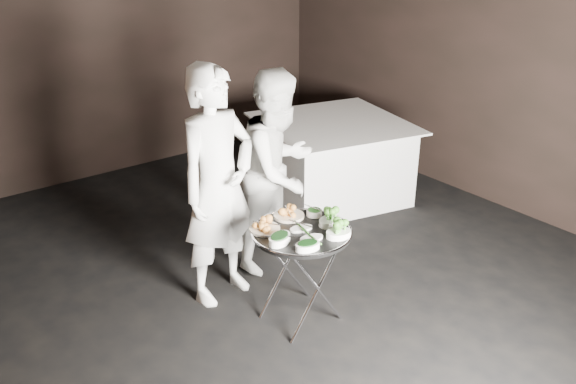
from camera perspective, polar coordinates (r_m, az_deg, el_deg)
floor at (r=4.44m, az=-1.06°, el=-12.75°), size 6.00×7.00×0.05m
wall_back at (r=6.82m, az=-19.72°, el=13.17°), size 6.00×0.05×3.00m
wall_right at (r=5.99m, az=23.17°, el=11.28°), size 0.05×7.00×3.00m
tray_stand at (r=4.30m, az=1.24°, el=-7.45°), size 0.48×0.40×0.70m
serving_tray at (r=4.14m, az=1.27°, el=-3.76°), size 0.69×0.69×0.04m
potato_plate_a at (r=4.13m, az=-2.20°, el=-3.17°), size 0.22×0.22×0.08m
potato_plate_b at (r=4.31m, az=0.08°, el=-1.93°), size 0.23×0.23×0.08m
greens_bowl at (r=4.33m, az=2.48°, el=-1.85°), size 0.11×0.11×0.07m
asparagus_plate_a at (r=4.14m, az=1.24°, el=-3.36°), size 0.18×0.12×0.03m
asparagus_plate_b at (r=4.02m, az=2.20°, el=-4.28°), size 0.18×0.12×0.03m
spinach_bowl_a at (r=3.97m, az=-0.79°, el=-4.31°), size 0.22×0.18×0.08m
spinach_bowl_b at (r=3.90m, az=1.84°, el=-4.98°), size 0.19×0.14×0.07m
broccoli_bowl_a at (r=4.21m, az=3.93°, el=-2.65°), size 0.19×0.14×0.07m
broccoli_bowl_b at (r=4.06m, az=4.77°, el=-3.80°), size 0.20×0.17×0.07m
serving_utensils at (r=4.17m, az=0.87°, el=-2.61°), size 0.59×0.43×0.01m
waiter_left at (r=4.39m, az=-6.56°, el=0.49°), size 0.72×0.54×1.78m
waiter_right at (r=4.86m, az=-0.81°, el=2.08°), size 0.94×0.82×1.63m
dining_table at (r=6.26m, az=4.15°, el=3.11°), size 1.39×1.39×0.79m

